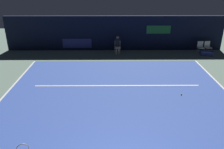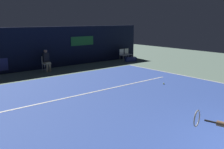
% 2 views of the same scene
% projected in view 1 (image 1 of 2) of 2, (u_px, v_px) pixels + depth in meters
% --- Properties ---
extents(ground_plane, '(32.90, 32.90, 0.00)m').
position_uv_depth(ground_plane, '(118.00, 106.00, 10.08)').
color(ground_plane, slate).
extents(court_surface, '(10.97, 11.62, 0.01)m').
position_uv_depth(court_surface, '(118.00, 106.00, 10.08)').
color(court_surface, '#3856B2').
rests_on(court_surface, ground).
extents(line_service, '(8.56, 0.10, 0.01)m').
position_uv_depth(line_service, '(117.00, 86.00, 11.95)').
color(line_service, white).
rests_on(line_service, court_surface).
extents(back_wall, '(16.44, 0.33, 2.60)m').
position_uv_depth(back_wall, '(115.00, 33.00, 17.36)').
color(back_wall, black).
rests_on(back_wall, ground).
extents(line_judge_on_chair, '(0.44, 0.53, 1.32)m').
position_uv_depth(line_judge_on_chair, '(118.00, 45.00, 16.69)').
color(line_judge_on_chair, white).
rests_on(line_judge_on_chair, ground).
extents(courtside_chair_near, '(0.45, 0.42, 0.88)m').
position_uv_depth(courtside_chair_near, '(201.00, 47.00, 16.85)').
color(courtside_chair_near, white).
rests_on(courtside_chair_near, ground).
extents(courtside_chair_far, '(0.49, 0.47, 0.88)m').
position_uv_depth(courtside_chair_far, '(208.00, 46.00, 16.89)').
color(courtside_chair_far, white).
rests_on(courtside_chair_far, ground).
extents(tennis_ball, '(0.07, 0.07, 0.07)m').
position_uv_depth(tennis_ball, '(181.00, 94.00, 10.99)').
color(tennis_ball, '#CCE033').
rests_on(tennis_ball, court_surface).
extents(equipment_bag, '(0.89, 0.52, 0.32)m').
position_uv_depth(equipment_bag, '(207.00, 53.00, 16.48)').
color(equipment_bag, navy).
rests_on(equipment_bag, ground).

